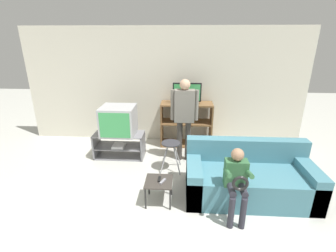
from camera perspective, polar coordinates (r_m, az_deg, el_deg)
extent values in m
plane|color=beige|center=(3.22, -6.16, -27.30)|extent=(18.00, 18.00, 0.00)
cube|color=silver|center=(5.65, -0.93, 9.29)|extent=(6.40, 0.06, 2.60)
cube|color=slate|center=(5.28, -11.09, -6.77)|extent=(1.02, 0.47, 0.02)
cube|color=slate|center=(5.19, -11.25, -4.61)|extent=(0.98, 0.47, 0.02)
cube|color=slate|center=(5.08, -11.46, -1.84)|extent=(1.02, 0.47, 0.02)
cube|color=slate|center=(5.32, -16.41, -4.12)|extent=(0.03, 0.47, 0.51)
cube|color=slate|center=(5.07, -5.87, -4.57)|extent=(0.03, 0.47, 0.51)
cube|color=silver|center=(5.12, -11.44, -4.54)|extent=(0.24, 0.28, 0.05)
cube|color=#B2B2B7|center=(4.96, -11.52, 1.28)|extent=(0.66, 0.60, 0.58)
cube|color=#3FA559|center=(4.69, -12.44, 0.08)|extent=(0.58, 0.01, 0.50)
cube|color=brown|center=(5.57, -1.44, 0.56)|extent=(0.03, 0.47, 0.99)
cube|color=brown|center=(5.59, 10.03, 0.31)|extent=(0.03, 0.47, 0.99)
cube|color=brown|center=(5.74, 4.17, -4.09)|extent=(1.08, 0.47, 0.03)
cube|color=brown|center=(5.54, 4.31, 0.92)|extent=(1.08, 0.47, 0.03)
cube|color=brown|center=(5.41, 4.43, 5.23)|extent=(1.08, 0.47, 0.03)
cube|color=black|center=(5.43, 2.23, 1.98)|extent=(0.18, 0.04, 0.22)
cube|color=black|center=(5.39, 4.40, 5.56)|extent=(0.22, 0.20, 0.04)
cube|color=black|center=(5.33, 4.47, 7.89)|extent=(0.62, 0.04, 0.41)
cube|color=#3FA559|center=(5.31, 4.47, 7.84)|extent=(0.57, 0.01, 0.36)
cylinder|color=#99999E|center=(4.48, -0.88, -7.84)|extent=(0.16, 0.17, 0.54)
cylinder|color=#99999E|center=(4.47, 2.04, -7.92)|extent=(0.16, 0.17, 0.54)
cylinder|color=#99999E|center=(4.68, -0.65, -6.49)|extent=(0.16, 0.17, 0.54)
cylinder|color=#99999E|center=(4.67, 2.13, -6.56)|extent=(0.16, 0.17, 0.54)
cylinder|color=#333338|center=(4.45, 0.67, -4.03)|extent=(0.35, 0.35, 0.02)
cube|color=#38332D|center=(3.70, -2.17, -12.86)|extent=(0.41, 0.41, 0.02)
cylinder|color=black|center=(3.68, -5.31, -16.60)|extent=(0.02, 0.02, 0.35)
cylinder|color=black|center=(3.65, 0.50, -16.89)|extent=(0.02, 0.02, 0.35)
cylinder|color=black|center=(3.97, -4.51, -13.53)|extent=(0.02, 0.02, 0.35)
cylinder|color=black|center=(3.94, 0.80, -13.75)|extent=(0.02, 0.02, 0.35)
cube|color=black|center=(3.72, -2.04, -12.34)|extent=(0.04, 0.14, 0.02)
cube|color=gray|center=(3.67, -1.23, -12.82)|extent=(0.09, 0.15, 0.02)
cube|color=teal|center=(4.08, 18.35, -12.67)|extent=(1.93, 0.91, 0.46)
cube|color=teal|center=(4.18, 17.83, -5.25)|extent=(1.93, 0.20, 0.37)
cube|color=teal|center=(3.91, 5.99, -12.08)|extent=(0.22, 0.91, 0.58)
cube|color=teal|center=(4.34, 29.62, -11.38)|extent=(0.22, 0.91, 0.58)
cylinder|color=#3D3833|center=(4.89, 2.72, -3.44)|extent=(0.11, 0.11, 0.82)
cylinder|color=#3D3833|center=(4.89, 4.66, -3.48)|extent=(0.11, 0.11, 0.82)
cube|color=gray|center=(4.65, 3.89, 4.72)|extent=(0.38, 0.20, 0.62)
cylinder|color=gray|center=(4.65, 1.07, 4.96)|extent=(0.08, 0.08, 0.59)
cylinder|color=gray|center=(4.65, 6.71, 4.84)|extent=(0.08, 0.08, 0.59)
sphere|color=#DBAD89|center=(4.55, 4.01, 9.69)|extent=(0.20, 0.20, 0.20)
cylinder|color=#2D2D38|center=(3.44, 14.60, -19.09)|extent=(0.08, 0.08, 0.46)
cylinder|color=#2D2D38|center=(3.47, 17.16, -18.97)|extent=(0.08, 0.08, 0.46)
cylinder|color=#2D2D38|center=(3.40, 14.55, -13.91)|extent=(0.09, 0.30, 0.09)
cylinder|color=#2D2D38|center=(3.43, 17.09, -13.84)|extent=(0.09, 0.30, 0.09)
cube|color=#33663D|center=(3.46, 15.57, -10.52)|extent=(0.30, 0.17, 0.38)
cylinder|color=#33663D|center=(3.29, 13.78, -10.55)|extent=(0.06, 0.31, 0.14)
cylinder|color=#33663D|center=(3.35, 18.40, -10.46)|extent=(0.06, 0.31, 0.14)
sphere|color=#A37A5B|center=(3.33, 16.01, -6.46)|extent=(0.17, 0.17, 0.17)
torus|color=black|center=(3.22, 16.59, -12.80)|extent=(0.21, 0.04, 0.21)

